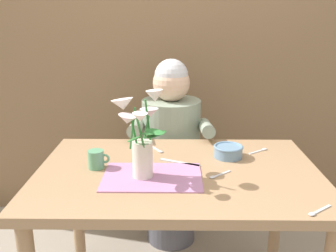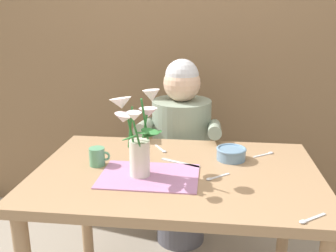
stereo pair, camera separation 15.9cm
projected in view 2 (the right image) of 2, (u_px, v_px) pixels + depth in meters
wood_panel_backdrop at (193, 33)px, 2.45m from camera, size 4.00×0.10×2.50m
dining_table at (177, 191)px, 1.62m from camera, size 1.20×0.80×0.74m
seated_person at (181, 156)px, 2.24m from camera, size 0.45×0.47×1.14m
striped_placemat at (149, 176)px, 1.54m from camera, size 0.40×0.28×0.00m
flower_vase at (138, 133)px, 1.49m from camera, size 0.24×0.27×0.36m
ceramic_bowl at (231, 153)px, 1.71m from camera, size 0.14×0.14×0.06m
dinner_knife at (180, 163)px, 1.67m from camera, size 0.18×0.10×0.00m
tea_cup at (97, 157)px, 1.64m from camera, size 0.09×0.07×0.08m
spoon_0 at (267, 154)px, 1.77m from camera, size 0.11×0.08×0.01m
spoon_1 at (162, 150)px, 1.82m from camera, size 0.08×0.11×0.01m
spoon_2 at (308, 220)px, 1.21m from camera, size 0.10×0.08×0.01m
spoon_3 at (214, 178)px, 1.52m from camera, size 0.10×0.09×0.01m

